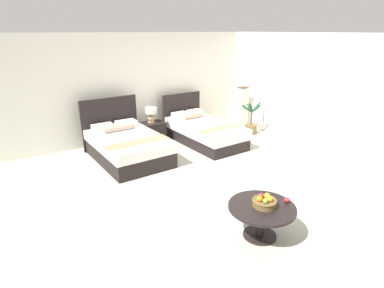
{
  "coord_description": "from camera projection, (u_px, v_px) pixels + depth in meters",
  "views": [
    {
      "loc": [
        -3.35,
        -4.43,
        2.71
      ],
      "look_at": [
        -0.16,
        0.53,
        0.58
      ],
      "focal_mm": 29.55,
      "sensor_mm": 36.0,
      "label": 1
    }
  ],
  "objects": [
    {
      "name": "bed_near_window",
      "position": [
        127.0,
        145.0,
        6.95
      ],
      "size": [
        1.42,
        2.08,
        1.22
      ],
      "color": "black",
      "rests_on": "ground"
    },
    {
      "name": "floor_lamp_corner",
      "position": [
        242.0,
        108.0,
        9.05
      ],
      "size": [
        0.24,
        0.24,
        1.2
      ],
      "color": "#453426",
      "rests_on": "ground"
    },
    {
      "name": "nightstand",
      "position": [
        152.0,
        132.0,
        8.07
      ],
      "size": [
        0.59,
        0.46,
        0.5
      ],
      "color": "black",
      "rests_on": "ground"
    },
    {
      "name": "ground_plane",
      "position": [
        214.0,
        179.0,
        6.13
      ],
      "size": [
        9.76,
        9.87,
        0.02
      ],
      "primitive_type": "cube",
      "color": "#B7B8A5"
    },
    {
      "name": "potted_palm",
      "position": [
        251.0,
        125.0,
        8.67
      ],
      "size": [
        0.65,
        0.57,
        0.94
      ],
      "color": "brown",
      "rests_on": "ground"
    },
    {
      "name": "loose_apple",
      "position": [
        287.0,
        200.0,
        4.33
      ],
      "size": [
        0.08,
        0.08,
        0.08
      ],
      "color": "red",
      "rests_on": "coffee_table"
    },
    {
      "name": "coffee_table",
      "position": [
        261.0,
        213.0,
        4.28
      ],
      "size": [
        0.91,
        0.91,
        0.47
      ],
      "color": "black",
      "rests_on": "ground"
    },
    {
      "name": "fruit_bowl",
      "position": [
        264.0,
        202.0,
        4.23
      ],
      "size": [
        0.33,
        0.33,
        0.17
      ],
      "color": "brown",
      "rests_on": "coffee_table"
    },
    {
      "name": "bed_near_corner",
      "position": [
        203.0,
        131.0,
        8.0
      ],
      "size": [
        1.22,
        2.23,
        1.1
      ],
      "color": "black",
      "rests_on": "ground"
    },
    {
      "name": "table_lamp",
      "position": [
        151.0,
        113.0,
        7.92
      ],
      "size": [
        0.28,
        0.28,
        0.39
      ],
      "color": "tan",
      "rests_on": "nightstand"
    },
    {
      "name": "wall_back",
      "position": [
        143.0,
        87.0,
        8.15
      ],
      "size": [
        9.76,
        0.12,
        2.66
      ],
      "primitive_type": "cube",
      "color": "white",
      "rests_on": "ground"
    },
    {
      "name": "wall_side_right",
      "position": [
        309.0,
        91.0,
        7.56
      ],
      "size": [
        0.12,
        5.47,
        2.66
      ],
      "primitive_type": "cube",
      "color": "silver",
      "rests_on": "ground"
    }
  ]
}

